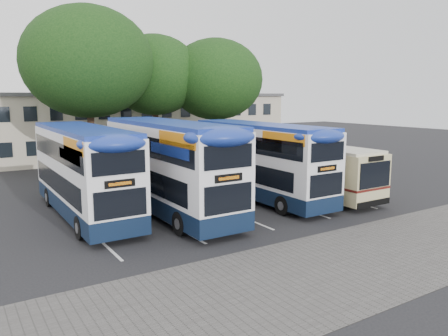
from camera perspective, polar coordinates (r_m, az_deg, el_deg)
The scene contains 12 objects.
ground at distance 22.61m, azimuth 13.21°, elevation -6.05°, with size 120.00×120.00×0.00m, color black.
paving_strip at distance 18.04m, azimuth 20.16°, elevation -10.35°, with size 40.00×6.00×0.01m, color #595654.
bay_lines at distance 24.17m, azimuth -1.67°, elevation -4.79°, with size 14.12×11.00×0.01m.
depot_building at distance 45.07m, azimuth -11.93°, elevation 5.66°, with size 32.40×8.40×6.20m.
lamp_post at distance 41.30m, azimuth -0.63°, elevation 8.22°, with size 0.25×1.05×9.06m.
tree_left at distance 33.27m, azimuth -17.35°, elevation 13.05°, with size 9.28×9.28×12.24m.
tree_mid at distance 36.96m, azimuth -9.08°, elevation 11.88°, with size 7.68×7.68×10.89m.
tree_right at distance 37.53m, azimuth -1.12°, elevation 11.47°, with size 8.01×8.01×10.71m.
bus_dd_left at distance 22.47m, azimuth -17.88°, elevation 0.03°, with size 2.58×10.66×4.44m.
bus_dd_mid at distance 22.24m, azimuth -7.31°, elevation 0.65°, with size 2.72×11.21×4.67m.
bus_dd_right at distance 25.14m, azimuth 4.69°, elevation 1.33°, with size 2.55×10.52×4.38m.
bus_single at distance 27.10m, azimuth 10.47°, elevation 0.36°, with size 2.62×10.31×3.07m.
Camera 1 is at (-15.67, -15.18, 5.92)m, focal length 35.00 mm.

